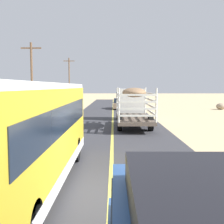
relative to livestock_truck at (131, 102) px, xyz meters
The scene contains 9 objects.
ground_plane 16.51m from the livestock_truck, 95.60° to the right, with size 240.00×240.00×0.00m, color #CCB284.
road_surface 16.50m from the livestock_truck, 95.60° to the right, with size 8.00×120.00×0.02m, color #38383D.
road_centre_line 16.50m from the livestock_truck, 95.60° to the right, with size 0.16×117.60×0.00m, color #D8CC4C.
livestock_truck is the anchor object (origin of this frame).
bus 16.50m from the livestock_truck, 104.77° to the right, with size 2.54×10.00×3.21m.
car_far 15.37m from the livestock_truck, 92.63° to the left, with size 1.80×4.40×1.46m.
power_pole_mid 12.47m from the livestock_truck, 147.93° to the left, with size 2.20×0.24×7.83m.
power_pole_far 34.24m from the livestock_truck, 107.69° to the left, with size 2.20×0.24×8.76m.
boulder_near_shoulder 19.50m from the livestock_truck, 47.61° to the left, with size 1.22×1.36×0.85m, color gray.
Camera 1 is at (0.08, -8.01, 3.13)m, focal length 45.58 mm.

